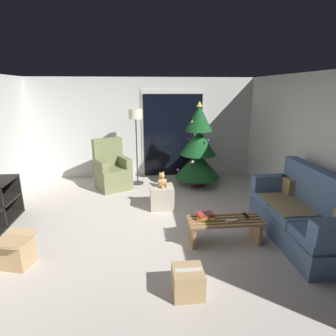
{
  "coord_description": "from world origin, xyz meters",
  "views": [
    {
      "loc": [
        -0.07,
        -4.01,
        2.22
      ],
      "look_at": [
        0.4,
        0.7,
        0.85
      ],
      "focal_mm": 29.27,
      "sensor_mm": 36.0,
      "label": 1
    }
  ],
  "objects": [
    {
      "name": "ottoman",
      "position": [
        0.3,
        0.9,
        0.22
      ],
      "size": [
        0.44,
        0.44,
        0.43
      ],
      "primitive_type": "cube",
      "color": "#B2A893",
      "rests_on": "ground"
    },
    {
      "name": "wall_back",
      "position": [
        0.0,
        3.06,
        1.25
      ],
      "size": [
        5.72,
        0.12,
        2.5
      ],
      "primitive_type": "cube",
      "color": "silver",
      "rests_on": "ground"
    },
    {
      "name": "armchair",
      "position": [
        -0.75,
        2.12,
        0.4
      ],
      "size": [
        0.92,
        0.92,
        1.13
      ],
      "color": "olive",
      "rests_on": "ground"
    },
    {
      "name": "couch",
      "position": [
        2.32,
        -0.5,
        0.4
      ],
      "size": [
        0.8,
        1.95,
        1.08
      ],
      "color": "slate",
      "rests_on": "ground"
    },
    {
      "name": "book_stack",
      "position": [
        0.85,
        -0.38,
        0.4
      ],
      "size": [
        0.29,
        0.25,
        0.08
      ],
      "color": "#B79333",
      "rests_on": "coffee_table"
    },
    {
      "name": "patio_door_frame",
      "position": [
        0.75,
        2.99,
        1.1
      ],
      "size": [
        1.6,
        0.02,
        2.2
      ],
      "primitive_type": "cube",
      "color": "silver",
      "rests_on": "ground"
    },
    {
      "name": "cardboard_box_taped_mid_floor",
      "position": [
        0.41,
        -1.47,
        0.16
      ],
      "size": [
        0.34,
        0.34,
        0.32
      ],
      "color": "tan",
      "rests_on": "ground"
    },
    {
      "name": "floor_lamp",
      "position": [
        -0.18,
        2.34,
        1.51
      ],
      "size": [
        0.32,
        0.32,
        1.78
      ],
      "color": "#2D2D30",
      "rests_on": "ground"
    },
    {
      "name": "patio_door_glass",
      "position": [
        0.75,
        2.97,
        1.05
      ],
      "size": [
        1.5,
        0.02,
        2.1
      ],
      "primitive_type": "cube",
      "color": "black",
      "rests_on": "ground"
    },
    {
      "name": "wall_right",
      "position": [
        2.86,
        0.0,
        1.25
      ],
      "size": [
        0.12,
        6.0,
        2.5
      ],
      "primitive_type": "cube",
      "color": "silver",
      "rests_on": "ground"
    },
    {
      "name": "remote_black",
      "position": [
        1.48,
        -0.35,
        0.37
      ],
      "size": [
        0.05,
        0.16,
        0.02
      ],
      "primitive_type": "cube",
      "rotation": [
        0.0,
        0.0,
        3.21
      ],
      "color": "black",
      "rests_on": "coffee_table"
    },
    {
      "name": "teddy_bear_honey",
      "position": [
        0.31,
        0.89,
        0.55
      ],
      "size": [
        0.21,
        0.22,
        0.29
      ],
      "color": "tan",
      "rests_on": "ottoman"
    },
    {
      "name": "christmas_tree",
      "position": [
        1.23,
        2.07,
        0.87
      ],
      "size": [
        1.04,
        1.04,
        1.96
      ],
      "color": "#4C1E19",
      "rests_on": "ground"
    },
    {
      "name": "cardboard_box_open_near_shelf",
      "position": [
        -1.74,
        -0.73,
        0.18
      ],
      "size": [
        0.51,
        0.57,
        0.4
      ],
      "color": "tan",
      "rests_on": "ground"
    },
    {
      "name": "coffee_table",
      "position": [
        1.14,
        -0.43,
        0.24
      ],
      "size": [
        1.1,
        0.4,
        0.36
      ],
      "color": "#9E7547",
      "rests_on": "ground"
    },
    {
      "name": "cell_phone",
      "position": [
        0.87,
        -0.39,
        0.45
      ],
      "size": [
        0.1,
        0.15,
        0.01
      ],
      "primitive_type": "cube",
      "rotation": [
        0.0,
        0.0,
        0.19
      ],
      "color": "black",
      "rests_on": "book_stack"
    },
    {
      "name": "remote_white",
      "position": [
        1.21,
        -0.5,
        0.37
      ],
      "size": [
        0.16,
        0.06,
        0.02
      ],
      "primitive_type": "cube",
      "rotation": [
        0.0,
        0.0,
        1.7
      ],
      "color": "silver",
      "rests_on": "coffee_table"
    },
    {
      "name": "ground_plane",
      "position": [
        0.0,
        0.0,
        0.0
      ],
      "size": [
        7.0,
        7.0,
        0.0
      ],
      "primitive_type": "plane",
      "color": "#BCB2A8"
    }
  ]
}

